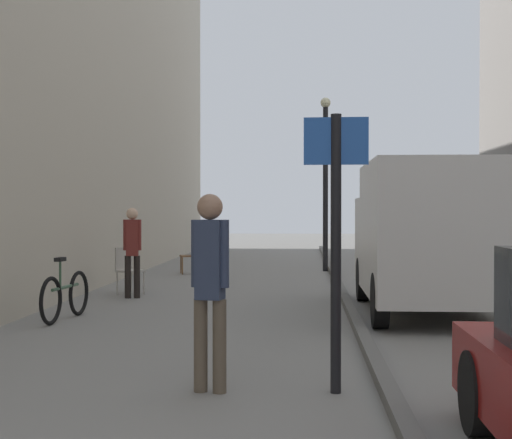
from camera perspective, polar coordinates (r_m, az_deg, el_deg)
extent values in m
plane|color=gray|center=(13.50, 0.03, -6.52)|extent=(80.00, 80.00, 0.00)
cube|color=#615F5B|center=(13.50, 6.78, -6.27)|extent=(0.16, 40.00, 0.12)
cylinder|color=brown|center=(7.45, -4.05, -9.13)|extent=(0.13, 0.13, 0.87)
cylinder|color=brown|center=(7.39, -2.68, -9.21)|extent=(0.13, 0.13, 0.87)
cube|color=#2D3851|center=(7.32, -3.37, -2.93)|extent=(0.28, 0.25, 0.74)
cylinder|color=#2D3851|center=(7.36, -4.35, -2.48)|extent=(0.10, 0.10, 0.63)
cylinder|color=#2D3851|center=(7.28, -2.38, -2.51)|extent=(0.10, 0.10, 0.63)
sphere|color=#9E755B|center=(7.31, -3.38, 0.93)|extent=(0.24, 0.24, 0.24)
cylinder|color=black|center=(15.21, -9.33, -4.16)|extent=(0.12, 0.12, 0.82)
cylinder|color=black|center=(15.20, -8.67, -4.16)|extent=(0.12, 0.12, 0.82)
cube|color=maroon|center=(15.16, -9.01, -1.32)|extent=(0.25, 0.22, 0.69)
cylinder|color=maroon|center=(15.17, -9.47, -1.12)|extent=(0.10, 0.10, 0.59)
cylinder|color=maroon|center=(15.15, -8.54, -1.12)|extent=(0.10, 0.10, 0.59)
sphere|color=tan|center=(15.15, -9.01, 0.42)|extent=(0.23, 0.23, 0.23)
cube|color=silver|center=(12.50, 12.86, -0.73)|extent=(2.09, 3.56, 2.10)
cube|color=silver|center=(14.94, 11.36, -1.49)|extent=(2.08, 1.39, 1.58)
cube|color=black|center=(15.41, 11.12, -0.13)|extent=(1.74, 0.05, 0.69)
cylinder|color=black|center=(14.76, 7.80, -4.34)|extent=(0.22, 0.80, 0.80)
cylinder|color=black|center=(15.01, 14.98, -4.27)|extent=(0.22, 0.80, 0.80)
cylinder|color=black|center=(11.39, 9.02, -5.87)|extent=(0.22, 0.80, 0.80)
cylinder|color=black|center=(6.30, 15.94, -12.08)|extent=(0.20, 0.64, 0.64)
cylinder|color=black|center=(7.32, 5.84, -2.51)|extent=(0.10, 0.10, 2.60)
cube|color=#2659B2|center=(7.33, 5.86, 5.71)|extent=(0.60, 0.05, 0.44)
cylinder|color=black|center=(21.52, 5.08, 2.21)|extent=(0.14, 0.14, 4.50)
sphere|color=beige|center=(21.71, 5.09, 8.48)|extent=(0.28, 0.28, 0.28)
torus|color=black|center=(12.93, -12.79, -5.26)|extent=(0.14, 0.72, 0.72)
torus|color=black|center=(11.97, -14.73, -5.75)|extent=(0.14, 0.72, 0.72)
cylinder|color=#335138|center=(12.44, -13.73, -4.81)|extent=(0.15, 0.94, 0.05)
cylinder|color=#335138|center=(12.24, -14.08, -3.86)|extent=(0.04, 0.04, 0.40)
cube|color=black|center=(12.23, -14.09, -2.84)|extent=(0.13, 0.25, 0.06)
cylinder|color=#B7B2A8|center=(15.89, -8.18, -4.60)|extent=(0.04, 0.04, 0.45)
cylinder|color=#B7B2A8|center=(15.64, -9.18, -4.69)|extent=(0.04, 0.04, 0.45)
cylinder|color=#B7B2A8|center=(16.17, -9.08, -4.51)|extent=(0.04, 0.04, 0.45)
cylinder|color=#B7B2A8|center=(15.92, -10.08, -4.60)|extent=(0.04, 0.04, 0.45)
cube|color=#B7B2A8|center=(15.88, -9.13, -3.72)|extent=(0.61, 0.61, 0.04)
cube|color=#B7B2A8|center=(16.02, -9.61, -2.81)|extent=(0.29, 0.38, 0.45)
cylinder|color=brown|center=(20.49, -5.39, -3.38)|extent=(0.04, 0.04, 0.45)
cylinder|color=brown|center=(20.86, -5.50, -3.31)|extent=(0.04, 0.04, 0.45)
cylinder|color=brown|center=(20.54, -4.35, -3.37)|extent=(0.04, 0.04, 0.45)
cylinder|color=brown|center=(20.91, -4.48, -3.30)|extent=(0.04, 0.04, 0.45)
cube|color=brown|center=(20.68, -4.93, -2.66)|extent=(0.54, 0.54, 0.04)
cube|color=brown|center=(20.69, -4.38, -1.98)|extent=(0.15, 0.44, 0.45)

